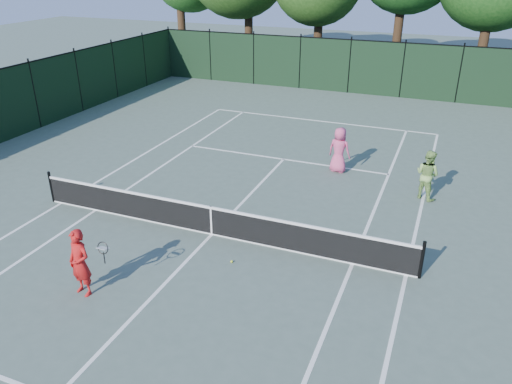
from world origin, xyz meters
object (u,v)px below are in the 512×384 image
at_px(player_pink, 339,150).
at_px(player_green, 427,175).
at_px(loose_ball_midcourt, 232,262).
at_px(coach, 80,263).

xyz_separation_m(player_pink, player_green, (3.21, -1.15, -0.01)).
bearing_deg(player_green, loose_ball_midcourt, 84.83).
bearing_deg(player_pink, loose_ball_midcourt, 90.86).
xyz_separation_m(player_green, loose_ball_midcourt, (-4.35, -5.98, -0.81)).
xyz_separation_m(coach, player_green, (7.08, 8.47, -0.01)).
bearing_deg(loose_ball_midcourt, player_pink, 80.90).
bearing_deg(player_pink, coach, 78.05).
height_order(player_pink, loose_ball_midcourt, player_pink).
distance_m(player_green, loose_ball_midcourt, 7.43).
xyz_separation_m(coach, player_pink, (3.87, 9.62, 0.00)).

